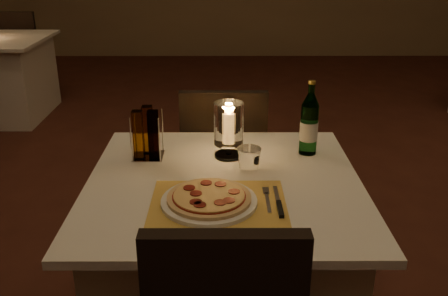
{
  "coord_description": "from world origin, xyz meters",
  "views": [
    {
      "loc": [
        -0.15,
        -2.33,
        1.54
      ],
      "look_at": [
        -0.14,
        -0.67,
        0.86
      ],
      "focal_mm": 40.0,
      "sensor_mm": 36.0,
      "label": 1
    }
  ],
  "objects_px": {
    "chair_far": "(224,153)",
    "pizza": "(209,197)",
    "hurricane_candle": "(229,126)",
    "tumbler": "(249,160)",
    "water_bottle": "(309,125)",
    "plate": "(209,201)",
    "main_table": "(224,264)"
  },
  "relations": [
    {
      "from": "chair_far",
      "to": "plate",
      "type": "xyz_separation_m",
      "value": [
        -0.05,
        -0.89,
        0.2
      ]
    },
    {
      "from": "water_bottle",
      "to": "main_table",
      "type": "bearing_deg",
      "value": -143.31
    },
    {
      "from": "pizza",
      "to": "tumbler",
      "type": "relative_size",
      "value": 3.05
    },
    {
      "from": "hurricane_candle",
      "to": "main_table",
      "type": "bearing_deg",
      "value": -95.0
    },
    {
      "from": "chair_far",
      "to": "pizza",
      "type": "bearing_deg",
      "value": -93.19
    },
    {
      "from": "pizza",
      "to": "tumbler",
      "type": "height_order",
      "value": "tumbler"
    },
    {
      "from": "chair_far",
      "to": "hurricane_candle",
      "type": "relative_size",
      "value": 3.95
    },
    {
      "from": "chair_far",
      "to": "plate",
      "type": "height_order",
      "value": "chair_far"
    },
    {
      "from": "tumbler",
      "to": "hurricane_candle",
      "type": "bearing_deg",
      "value": 118.67
    },
    {
      "from": "plate",
      "to": "hurricane_candle",
      "type": "distance_m",
      "value": 0.42
    },
    {
      "from": "plate",
      "to": "water_bottle",
      "type": "height_order",
      "value": "water_bottle"
    },
    {
      "from": "pizza",
      "to": "hurricane_candle",
      "type": "distance_m",
      "value": 0.42
    },
    {
      "from": "main_table",
      "to": "plate",
      "type": "bearing_deg",
      "value": -105.52
    },
    {
      "from": "hurricane_candle",
      "to": "plate",
      "type": "bearing_deg",
      "value": -99.81
    },
    {
      "from": "plate",
      "to": "hurricane_candle",
      "type": "xyz_separation_m",
      "value": [
        0.07,
        0.4,
        0.12
      ]
    },
    {
      "from": "hurricane_candle",
      "to": "tumbler",
      "type": "bearing_deg",
      "value": -61.33
    },
    {
      "from": "plate",
      "to": "tumbler",
      "type": "bearing_deg",
      "value": 61.39
    },
    {
      "from": "chair_far",
      "to": "pizza",
      "type": "relative_size",
      "value": 3.21
    },
    {
      "from": "tumbler",
      "to": "hurricane_candle",
      "type": "height_order",
      "value": "hurricane_candle"
    },
    {
      "from": "tumbler",
      "to": "water_bottle",
      "type": "height_order",
      "value": "water_bottle"
    },
    {
      "from": "main_table",
      "to": "plate",
      "type": "xyz_separation_m",
      "value": [
        -0.05,
        -0.18,
        0.38
      ]
    },
    {
      "from": "plate",
      "to": "tumbler",
      "type": "xyz_separation_m",
      "value": [
        0.14,
        0.26,
        0.03
      ]
    },
    {
      "from": "plate",
      "to": "pizza",
      "type": "distance_m",
      "value": 0.02
    },
    {
      "from": "main_table",
      "to": "hurricane_candle",
      "type": "distance_m",
      "value": 0.55
    },
    {
      "from": "chair_far",
      "to": "hurricane_candle",
      "type": "distance_m",
      "value": 0.59
    },
    {
      "from": "main_table",
      "to": "chair_far",
      "type": "height_order",
      "value": "chair_far"
    },
    {
      "from": "water_bottle",
      "to": "pizza",
      "type": "bearing_deg",
      "value": -132.09
    },
    {
      "from": "main_table",
      "to": "tumbler",
      "type": "bearing_deg",
      "value": 41.79
    },
    {
      "from": "chair_far",
      "to": "tumbler",
      "type": "distance_m",
      "value": 0.68
    },
    {
      "from": "chair_far",
      "to": "tumbler",
      "type": "bearing_deg",
      "value": -81.51
    },
    {
      "from": "tumbler",
      "to": "hurricane_candle",
      "type": "relative_size",
      "value": 0.4
    },
    {
      "from": "main_table",
      "to": "water_bottle",
      "type": "relative_size",
      "value": 3.27
    }
  ]
}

